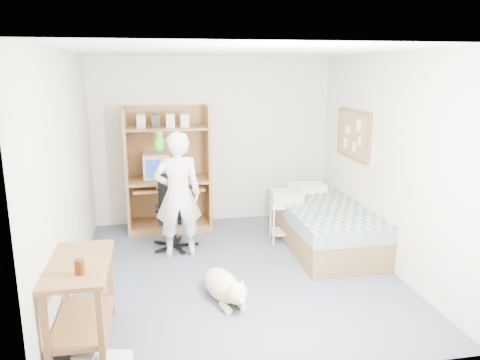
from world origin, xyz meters
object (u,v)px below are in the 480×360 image
(office_chair, at_px, (174,222))
(printer_cart, at_px, (286,216))
(computer_hutch, at_px, (168,174))
(bed, at_px, (324,225))
(person, at_px, (178,195))
(dog, at_px, (224,286))
(side_desk, at_px, (81,290))

(office_chair, relative_size, printer_cart, 1.79)
(computer_hutch, bearing_deg, bed, -29.29)
(computer_hutch, xyz_separation_m, office_chair, (0.03, -0.80, -0.48))
(bed, distance_m, printer_cart, 0.52)
(person, bearing_deg, dog, 105.22)
(bed, xyz_separation_m, side_desk, (-2.85, -1.82, 0.21))
(computer_hutch, height_order, printer_cart, computer_hutch)
(dog, xyz_separation_m, printer_cart, (1.10, 1.54, 0.20))
(computer_hutch, relative_size, office_chair, 1.88)
(bed, height_order, printer_cart, bed)
(bed, distance_m, person, 1.99)
(computer_hutch, xyz_separation_m, dog, (0.46, -2.40, -0.67))
(person, relative_size, dog, 1.72)
(dog, relative_size, printer_cart, 1.73)
(computer_hutch, height_order, dog, computer_hutch)
(person, distance_m, dog, 1.50)
(computer_hutch, bearing_deg, printer_cart, -28.87)
(dog, height_order, printer_cart, printer_cart)
(dog, bearing_deg, bed, 24.56)
(office_chair, distance_m, person, 0.55)
(computer_hutch, bearing_deg, person, -85.93)
(dog, bearing_deg, person, 91.14)
(bed, distance_m, dog, 2.01)
(computer_hutch, height_order, bed, computer_hutch)
(dog, bearing_deg, computer_hutch, 85.62)
(side_desk, relative_size, office_chair, 1.04)
(office_chair, height_order, printer_cart, office_chair)
(computer_hutch, distance_m, person, 1.11)
(bed, height_order, dog, bed)
(side_desk, xyz_separation_m, printer_cart, (2.41, 2.08, -0.14))
(computer_hutch, relative_size, side_desk, 1.80)
(dog, bearing_deg, printer_cart, 39.42)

